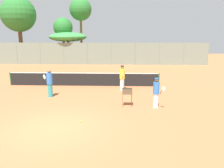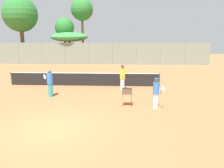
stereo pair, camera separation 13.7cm
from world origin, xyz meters
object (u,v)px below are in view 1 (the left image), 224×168
object	(u,v)px
player_red_cap	(122,78)
ball_cart	(127,93)
player_yellow_shirt	(156,92)
parked_car	(136,57)
player_white_outfit	(50,83)
tennis_net	(84,79)

from	to	relation	value
player_red_cap	ball_cart	xyz separation A→B (m)	(0.27, -3.73, -0.16)
player_red_cap	ball_cart	world-z (taller)	player_red_cap
player_yellow_shirt	parked_car	distance (m)	21.99
player_white_outfit	player_red_cap	xyz separation A→B (m)	(4.76, 2.00, 0.01)
player_white_outfit	player_yellow_shirt	distance (m)	6.91
player_white_outfit	ball_cart	size ratio (longest dim) A/B	1.78
tennis_net	player_red_cap	bearing A→B (deg)	-22.81
player_red_cap	player_yellow_shirt	size ratio (longest dim) A/B	1.08
parked_car	tennis_net	bearing A→B (deg)	-107.68
player_red_cap	ball_cart	size ratio (longest dim) A/B	1.77
player_red_cap	ball_cart	distance (m)	3.74
player_white_outfit	parked_car	xyz separation A→B (m)	(7.03, 20.06, -0.29)
ball_cart	player_yellow_shirt	bearing A→B (deg)	-7.03
tennis_net	player_yellow_shirt	size ratio (longest dim) A/B	7.13
player_yellow_shirt	parked_car	size ratio (longest dim) A/B	0.40
tennis_net	ball_cart	distance (m)	6.04
player_yellow_shirt	ball_cart	world-z (taller)	player_yellow_shirt
player_white_outfit	ball_cart	world-z (taller)	player_white_outfit
player_red_cap	player_white_outfit	bearing A→B (deg)	-68.38
parked_car	player_red_cap	bearing A→B (deg)	-97.16
ball_cart	parked_car	size ratio (longest dim) A/B	0.25
tennis_net	parked_car	world-z (taller)	parked_car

